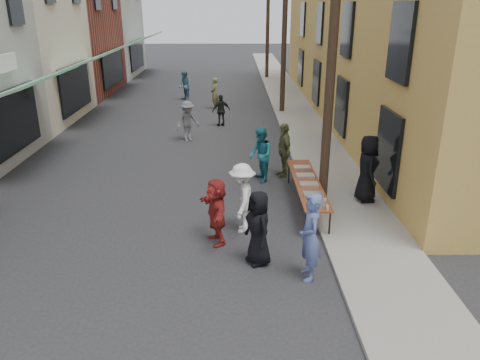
{
  "coord_description": "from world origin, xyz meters",
  "views": [
    {
      "loc": [
        1.75,
        -9.41,
        5.44
      ],
      "look_at": [
        1.9,
        1.51,
        1.3
      ],
      "focal_mm": 35.0,
      "sensor_mm": 36.0,
      "label": 1
    }
  ],
  "objects_px": {
    "utility_pole_near": "(333,42)",
    "utility_pole_mid": "(285,23)",
    "serving_table": "(307,183)",
    "server": "(367,169)",
    "guest_front_a": "(258,228)",
    "guest_front_c": "(260,155)",
    "utility_pole_far": "(268,17)",
    "catering_tray_sausage": "(317,205)"
  },
  "relations": [
    {
      "from": "utility_pole_near",
      "to": "server",
      "type": "xyz_separation_m",
      "value": [
        1.22,
        0.0,
        -3.44
      ]
    },
    {
      "from": "serving_table",
      "to": "guest_front_c",
      "type": "distance_m",
      "value": 2.4
    },
    {
      "from": "utility_pole_mid",
      "to": "serving_table",
      "type": "height_order",
      "value": "utility_pole_mid"
    },
    {
      "from": "utility_pole_far",
      "to": "guest_front_a",
      "type": "xyz_separation_m",
      "value": [
        -2.02,
        -27.26,
        -3.65
      ]
    },
    {
      "from": "serving_table",
      "to": "catering_tray_sausage",
      "type": "height_order",
      "value": "catering_tray_sausage"
    },
    {
      "from": "utility_pole_mid",
      "to": "guest_front_c",
      "type": "height_order",
      "value": "utility_pole_mid"
    },
    {
      "from": "catering_tray_sausage",
      "to": "guest_front_c",
      "type": "bearing_deg",
      "value": 107.85
    },
    {
      "from": "utility_pole_near",
      "to": "utility_pole_far",
      "type": "xyz_separation_m",
      "value": [
        0.0,
        24.0,
        0.0
      ]
    },
    {
      "from": "server",
      "to": "utility_pole_mid",
      "type": "bearing_deg",
      "value": 7.25
    },
    {
      "from": "serving_table",
      "to": "server",
      "type": "bearing_deg",
      "value": 7.76
    },
    {
      "from": "utility_pole_far",
      "to": "serving_table",
      "type": "height_order",
      "value": "utility_pole_far"
    },
    {
      "from": "guest_front_a",
      "to": "server",
      "type": "relative_size",
      "value": 0.88
    },
    {
      "from": "guest_front_a",
      "to": "guest_front_c",
      "type": "relative_size",
      "value": 0.96
    },
    {
      "from": "serving_table",
      "to": "server",
      "type": "height_order",
      "value": "server"
    },
    {
      "from": "catering_tray_sausage",
      "to": "server",
      "type": "height_order",
      "value": "server"
    },
    {
      "from": "utility_pole_near",
      "to": "catering_tray_sausage",
      "type": "relative_size",
      "value": 18.0
    },
    {
      "from": "utility_pole_near",
      "to": "server",
      "type": "relative_size",
      "value": 4.67
    },
    {
      "from": "serving_table",
      "to": "guest_front_a",
      "type": "bearing_deg",
      "value": -116.72
    },
    {
      "from": "utility_pole_near",
      "to": "serving_table",
      "type": "relative_size",
      "value": 2.25
    },
    {
      "from": "utility_pole_mid",
      "to": "utility_pole_far",
      "type": "height_order",
      "value": "same"
    },
    {
      "from": "serving_table",
      "to": "catering_tray_sausage",
      "type": "bearing_deg",
      "value": -90.0
    },
    {
      "from": "catering_tray_sausage",
      "to": "guest_front_c",
      "type": "distance_m",
      "value": 3.92
    },
    {
      "from": "utility_pole_near",
      "to": "guest_front_a",
      "type": "bearing_deg",
      "value": -121.85
    },
    {
      "from": "guest_front_c",
      "to": "guest_front_a",
      "type": "bearing_deg",
      "value": -18.57
    },
    {
      "from": "utility_pole_far",
      "to": "utility_pole_mid",
      "type": "bearing_deg",
      "value": -90.0
    },
    {
      "from": "guest_front_a",
      "to": "utility_pole_near",
      "type": "bearing_deg",
      "value": 124.93
    },
    {
      "from": "guest_front_c",
      "to": "server",
      "type": "relative_size",
      "value": 0.92
    },
    {
      "from": "utility_pole_near",
      "to": "serving_table",
      "type": "height_order",
      "value": "utility_pole_near"
    },
    {
      "from": "utility_pole_far",
      "to": "serving_table",
      "type": "distance_m",
      "value": 24.53
    },
    {
      "from": "guest_front_a",
      "to": "server",
      "type": "bearing_deg",
      "value": 111.92
    },
    {
      "from": "utility_pole_near",
      "to": "utility_pole_mid",
      "type": "relative_size",
      "value": 1.0
    },
    {
      "from": "utility_pole_near",
      "to": "utility_pole_mid",
      "type": "xyz_separation_m",
      "value": [
        0.0,
        12.0,
        0.0
      ]
    },
    {
      "from": "catering_tray_sausage",
      "to": "guest_front_a",
      "type": "relative_size",
      "value": 0.29
    },
    {
      "from": "utility_pole_near",
      "to": "serving_table",
      "type": "distance_m",
      "value": 3.83
    },
    {
      "from": "utility_pole_near",
      "to": "utility_pole_far",
      "type": "relative_size",
      "value": 1.0
    },
    {
      "from": "serving_table",
      "to": "server",
      "type": "relative_size",
      "value": 2.08
    },
    {
      "from": "utility_pole_far",
      "to": "guest_front_a",
      "type": "relative_size",
      "value": 5.28
    },
    {
      "from": "utility_pole_near",
      "to": "utility_pole_far",
      "type": "bearing_deg",
      "value": 90.0
    },
    {
      "from": "utility_pole_mid",
      "to": "guest_front_c",
      "type": "bearing_deg",
      "value": -99.5
    },
    {
      "from": "guest_front_a",
      "to": "guest_front_c",
      "type": "height_order",
      "value": "guest_front_c"
    },
    {
      "from": "guest_front_c",
      "to": "utility_pole_far",
      "type": "bearing_deg",
      "value": 160.68
    },
    {
      "from": "utility_pole_far",
      "to": "guest_front_a",
      "type": "bearing_deg",
      "value": -94.25
    }
  ]
}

